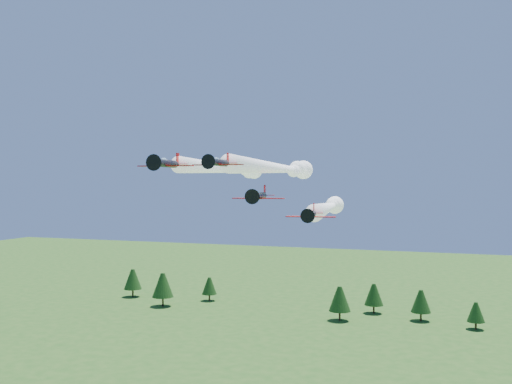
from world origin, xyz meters
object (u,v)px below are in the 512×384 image
(plane_lead, at_px, (281,169))
(plane_slot, at_px, (259,196))
(plane_left, at_px, (230,169))
(plane_right, at_px, (329,207))

(plane_lead, xyz_separation_m, plane_slot, (-0.04, -11.36, -4.48))
(plane_left, bearing_deg, plane_lead, -39.10)
(plane_lead, distance_m, plane_slot, 12.21)
(plane_lead, xyz_separation_m, plane_right, (6.41, 9.44, -6.80))
(plane_right, relative_size, plane_slot, 5.54)
(plane_right, bearing_deg, plane_left, 174.44)
(plane_right, xyz_separation_m, plane_slot, (-6.45, -20.80, 2.32))
(plane_lead, distance_m, plane_left, 15.78)
(plane_left, xyz_separation_m, plane_slot, (12.91, -20.37, -4.76))
(plane_slot, bearing_deg, plane_right, 67.20)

